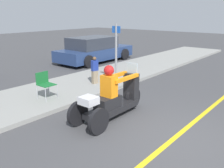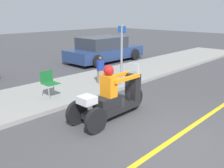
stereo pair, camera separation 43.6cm
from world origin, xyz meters
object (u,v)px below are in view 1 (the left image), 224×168
Objects in this scene: motorcycle_trike at (112,100)px; street_sign at (116,52)px; folding_chair_curbside at (45,82)px; parked_car_lot_right at (94,50)px; spectator_with_child at (95,71)px.

street_sign is (2.23, 1.66, 0.81)m from motorcycle_trike.
street_sign is at bearing -15.57° from folding_chair_curbside.
street_sign is (-3.20, -4.14, 0.65)m from parked_car_lot_right.
street_sign reaches higher than spectator_with_child.
motorcycle_trike is 7.95m from parked_car_lot_right.
folding_chair_curbside is 2.79m from street_sign.
street_sign is at bearing -127.65° from parked_car_lot_right.
spectator_with_child is (1.83, 2.35, 0.10)m from motorcycle_trike.
parked_car_lot_right reaches higher than spectator_with_child.
street_sign is at bearing -60.21° from spectator_with_child.
street_sign reaches higher than parked_car_lot_right.
parked_car_lot_right is (5.43, 5.80, 0.15)m from motorcycle_trike.
parked_car_lot_right is at bearing 46.92° from motorcycle_trike.
parked_car_lot_right is 2.10× the size of street_sign.
folding_chair_curbside is 0.18× the size of parked_car_lot_right.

